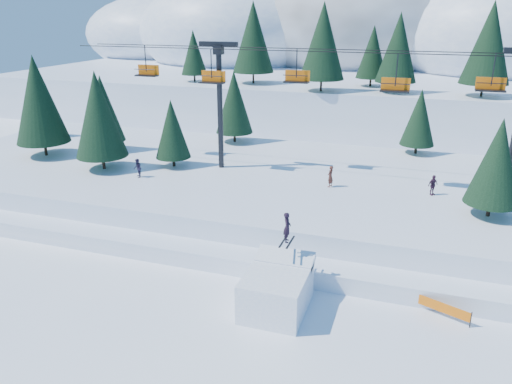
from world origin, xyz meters
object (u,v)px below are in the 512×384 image
(banner_near, at_px, (443,308))
(banner_far, at_px, (466,302))
(chairlift, at_px, (353,93))
(jump_kicker, at_px, (277,289))

(banner_near, bearing_deg, banner_far, 40.63)
(banner_near, bearing_deg, chairlift, 117.78)
(chairlift, height_order, banner_near, chairlift)
(jump_kicker, xyz_separation_m, chairlift, (1.30, 15.50, 8.13))
(jump_kicker, relative_size, banner_far, 1.82)
(chairlift, height_order, banner_far, chairlift)
(jump_kicker, bearing_deg, chairlift, 85.22)
(jump_kicker, height_order, banner_far, jump_kicker)
(banner_far, bearing_deg, chairlift, 123.44)
(banner_near, bearing_deg, jump_kicker, -166.89)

